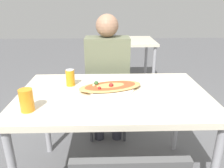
{
  "coord_description": "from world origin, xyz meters",
  "views": [
    {
      "loc": [
        -0.05,
        -1.4,
        1.38
      ],
      "look_at": [
        -0.01,
        0.02,
        0.83
      ],
      "focal_mm": 35.0,
      "sensor_mm": 36.0,
      "label": 1
    }
  ],
  "objects_px": {
    "pizza_main": "(110,87)",
    "drink_glass": "(27,100)",
    "chair_far_seated": "(108,86)",
    "person_seated": "(107,69)",
    "dining_table": "(113,102)",
    "soda_can": "(70,78)"
  },
  "relations": [
    {
      "from": "dining_table",
      "to": "soda_can",
      "type": "distance_m",
      "value": 0.38
    },
    {
      "from": "pizza_main",
      "to": "drink_glass",
      "type": "xyz_separation_m",
      "value": [
        -0.49,
        -0.31,
        0.05
      ]
    },
    {
      "from": "chair_far_seated",
      "to": "person_seated",
      "type": "bearing_deg",
      "value": 90.0
    },
    {
      "from": "dining_table",
      "to": "pizza_main",
      "type": "height_order",
      "value": "pizza_main"
    },
    {
      "from": "dining_table",
      "to": "chair_far_seated",
      "type": "relative_size",
      "value": 1.44
    },
    {
      "from": "chair_far_seated",
      "to": "drink_glass",
      "type": "relative_size",
      "value": 6.83
    },
    {
      "from": "drink_glass",
      "to": "soda_can",
      "type": "bearing_deg",
      "value": 64.44
    },
    {
      "from": "dining_table",
      "to": "soda_can",
      "type": "xyz_separation_m",
      "value": [
        -0.32,
        0.16,
        0.14
      ]
    },
    {
      "from": "pizza_main",
      "to": "drink_glass",
      "type": "bearing_deg",
      "value": -147.68
    },
    {
      "from": "dining_table",
      "to": "pizza_main",
      "type": "distance_m",
      "value": 0.11
    },
    {
      "from": "person_seated",
      "to": "soda_can",
      "type": "bearing_deg",
      "value": 59.54
    },
    {
      "from": "pizza_main",
      "to": "person_seated",
      "type": "bearing_deg",
      "value": 91.56
    },
    {
      "from": "soda_can",
      "to": "person_seated",
      "type": "bearing_deg",
      "value": 59.54
    },
    {
      "from": "chair_far_seated",
      "to": "soda_can",
      "type": "xyz_separation_m",
      "value": [
        -0.28,
        -0.6,
        0.31
      ]
    },
    {
      "from": "person_seated",
      "to": "pizza_main",
      "type": "xyz_separation_m",
      "value": [
        0.02,
        -0.57,
        0.04
      ]
    },
    {
      "from": "dining_table",
      "to": "person_seated",
      "type": "relative_size",
      "value": 1.05
    },
    {
      "from": "chair_far_seated",
      "to": "drink_glass",
      "type": "height_order",
      "value": "chair_far_seated"
    },
    {
      "from": "pizza_main",
      "to": "soda_can",
      "type": "relative_size",
      "value": 4.0
    },
    {
      "from": "pizza_main",
      "to": "soda_can",
      "type": "distance_m",
      "value": 0.32
    },
    {
      "from": "dining_table",
      "to": "chair_far_seated",
      "type": "xyz_separation_m",
      "value": [
        -0.04,
        0.75,
        -0.17
      ]
    },
    {
      "from": "soda_can",
      "to": "drink_glass",
      "type": "bearing_deg",
      "value": -115.56
    },
    {
      "from": "drink_glass",
      "to": "person_seated",
      "type": "bearing_deg",
      "value": 61.71
    }
  ]
}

